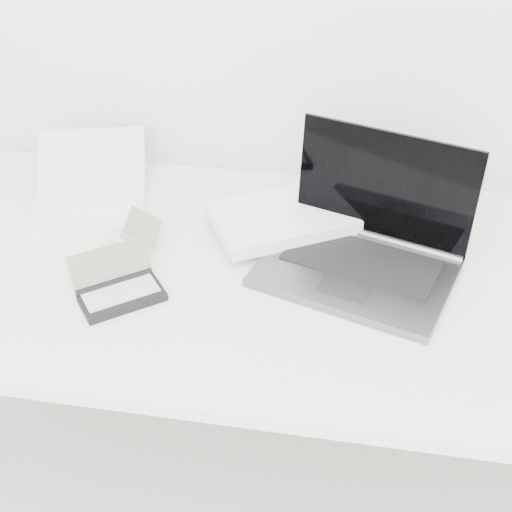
% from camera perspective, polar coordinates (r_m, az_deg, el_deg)
% --- Properties ---
extents(desk, '(1.60, 0.80, 0.73)m').
position_cam_1_polar(desk, '(1.52, 1.37, -2.47)').
color(desk, white).
rests_on(desk, ground).
extents(laptop_large, '(0.58, 0.49, 0.26)m').
position_cam_1_polar(laptop_large, '(1.52, 6.08, 1.62)').
color(laptop_large, '#5C5E61').
rests_on(laptop_large, desk).
extents(netbook_open_white, '(0.32, 0.36, 0.12)m').
position_cam_1_polar(netbook_open_white, '(1.73, -13.21, 4.73)').
color(netbook_open_white, white).
rests_on(netbook_open_white, desk).
extents(pda_silver, '(0.14, 0.14, 0.07)m').
position_cam_1_polar(pda_silver, '(1.55, -10.04, 0.87)').
color(pda_silver, silver).
rests_on(pda_silver, desk).
extents(palmtop_charcoal, '(0.20, 0.19, 0.09)m').
position_cam_1_polar(palmtop_charcoal, '(1.43, -10.93, -2.58)').
color(palmtop_charcoal, black).
rests_on(palmtop_charcoal, desk).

